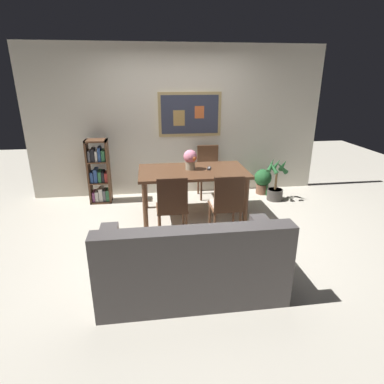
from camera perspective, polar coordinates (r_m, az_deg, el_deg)
ground_plane at (r=4.58m, az=-0.30°, el=-6.99°), size 12.00×12.00×0.00m
wall_back_with_painting at (r=5.83m, az=-2.53°, el=12.35°), size 5.20×0.14×2.60m
dining_table at (r=4.86m, az=0.17°, el=2.94°), size 1.63×0.93×0.74m
dining_chair_far_right at (r=5.76m, az=2.96°, el=4.47°), size 0.40×0.41×0.91m
dining_chair_near_right at (r=4.19m, az=6.22°, el=-1.71°), size 0.40×0.41×0.91m
dining_chair_near_left at (r=4.11m, az=-3.57°, el=-2.05°), size 0.40×0.41×0.91m
leather_couch at (r=3.24m, az=-0.13°, el=-12.96°), size 1.80×0.84×0.84m
bookshelf at (r=5.68m, az=-16.21°, el=3.14°), size 0.36×0.28×1.09m
potted_ivy at (r=6.07m, az=12.50°, el=2.05°), size 0.32×0.32×0.54m
potted_palm at (r=5.79m, az=14.68°, el=1.29°), size 0.36×0.38×0.76m
flower_vase at (r=4.84m, az=-0.29°, el=6.01°), size 0.21×0.21×0.30m
tv_remote at (r=4.90m, az=3.07°, el=4.24°), size 0.09×0.16×0.02m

